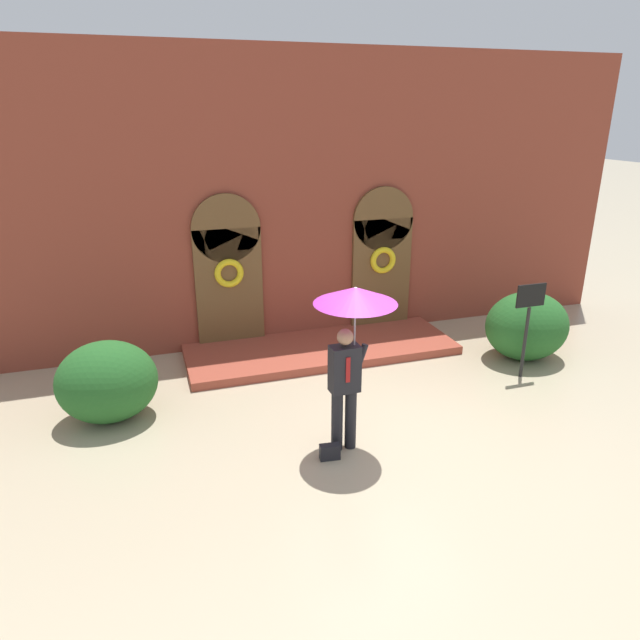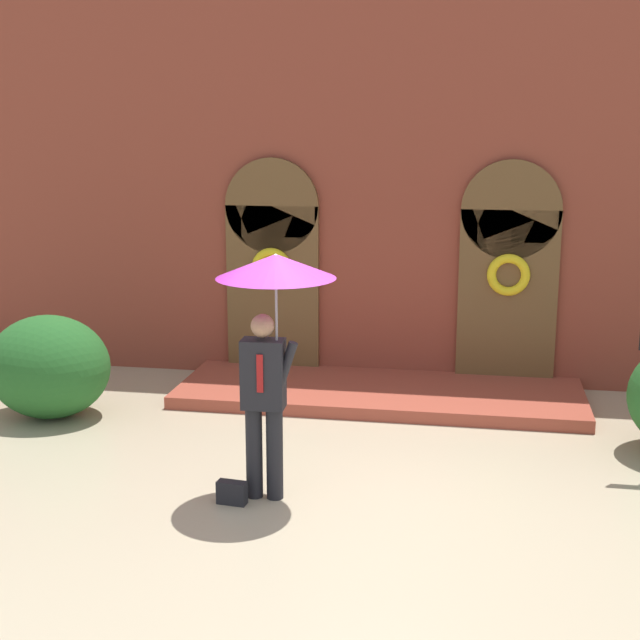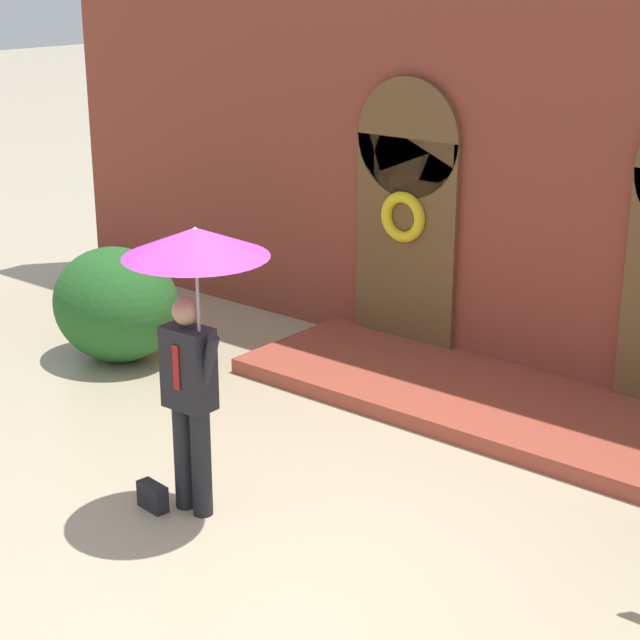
# 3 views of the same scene
# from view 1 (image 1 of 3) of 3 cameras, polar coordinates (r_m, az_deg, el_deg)

# --- Properties ---
(ground_plane) EXTENTS (80.00, 80.00, 0.00)m
(ground_plane) POSITION_cam_1_polar(r_m,az_deg,el_deg) (8.67, 6.55, -11.04)
(ground_plane) COLOR tan
(building_facade) EXTENTS (14.00, 2.30, 5.60)m
(building_facade) POSITION_cam_1_polar(r_m,az_deg,el_deg) (11.44, -1.59, 11.22)
(building_facade) COLOR brown
(building_facade) RESTS_ON ground
(person_with_umbrella) EXTENTS (1.10, 1.10, 2.36)m
(person_with_umbrella) POSITION_cam_1_polar(r_m,az_deg,el_deg) (7.43, 3.27, -0.03)
(person_with_umbrella) COLOR black
(person_with_umbrella) RESTS_ON ground
(handbag) EXTENTS (0.29, 0.15, 0.22)m
(handbag) POSITION_cam_1_polar(r_m,az_deg,el_deg) (7.97, 0.99, -13.05)
(handbag) COLOR black
(handbag) RESTS_ON ground
(sign_post) EXTENTS (0.56, 0.06, 1.72)m
(sign_post) POSITION_cam_1_polar(r_m,az_deg,el_deg) (10.44, 20.12, 0.46)
(sign_post) COLOR black
(sign_post) RESTS_ON ground
(shrub_left) EXTENTS (1.49, 1.27, 1.26)m
(shrub_left) POSITION_cam_1_polar(r_m,az_deg,el_deg) (9.23, -20.51, -5.81)
(shrub_left) COLOR #235B23
(shrub_left) RESTS_ON ground
(shrub_right) EXTENTS (1.59, 1.35, 1.30)m
(shrub_right) POSITION_cam_1_polar(r_m,az_deg,el_deg) (11.44, 19.97, -0.57)
(shrub_right) COLOR #235B23
(shrub_right) RESTS_ON ground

